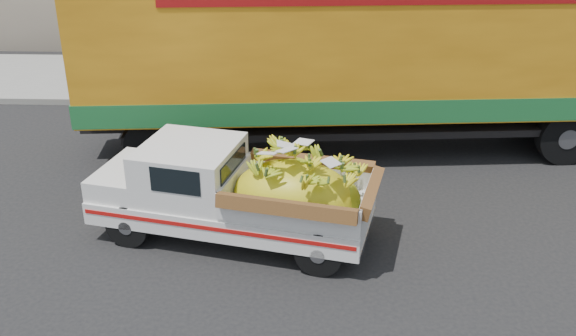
{
  "coord_description": "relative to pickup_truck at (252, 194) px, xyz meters",
  "views": [
    {
      "loc": [
        -0.15,
        -9.33,
        5.27
      ],
      "look_at": [
        -0.52,
        -0.22,
        1.04
      ],
      "focal_mm": 40.0,
      "sensor_mm": 36.0,
      "label": 1
    }
  ],
  "objects": [
    {
      "name": "semi_trailer",
      "position": [
        2.31,
        3.86,
        1.32
      ],
      "size": [
        12.04,
        3.59,
        3.8
      ],
      "rotation": [
        0.0,
        0.0,
        0.09
      ],
      "color": "black",
      "rests_on": "ground"
    },
    {
      "name": "curb",
      "position": [
        1.05,
        6.31,
        -0.73
      ],
      "size": [
        60.0,
        0.25,
        0.15
      ],
      "primitive_type": "cube",
      "color": "gray",
      "rests_on": "ground"
    },
    {
      "name": "pickup_truck",
      "position": [
        0.0,
        0.0,
        0.0
      ],
      "size": [
        4.51,
        2.47,
        1.5
      ],
      "rotation": [
        0.0,
        0.0,
        -0.22
      ],
      "color": "black",
      "rests_on": "ground"
    },
    {
      "name": "ground",
      "position": [
        1.05,
        0.65,
        -0.81
      ],
      "size": [
        100.0,
        100.0,
        0.0
      ],
      "primitive_type": "plane",
      "color": "black",
      "rests_on": "ground"
    },
    {
      "name": "sidewalk",
      "position": [
        1.05,
        8.41,
        -0.74
      ],
      "size": [
        60.0,
        4.0,
        0.14
      ],
      "primitive_type": "cube",
      "color": "gray",
      "rests_on": "ground"
    }
  ]
}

